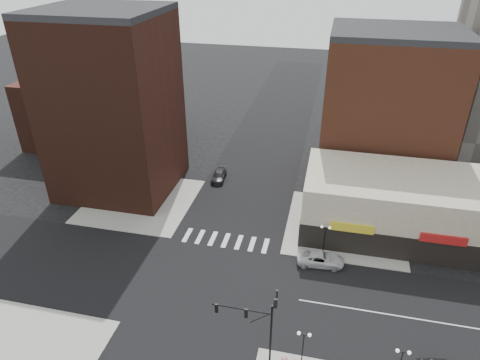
% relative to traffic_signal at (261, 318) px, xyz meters
% --- Properties ---
extents(ground, '(240.00, 240.00, 0.00)m').
position_rel_traffic_signal_xyz_m(ground, '(-7.24, 7.83, -4.96)').
color(ground, black).
rests_on(ground, ground).
extents(road_ew, '(200.00, 14.00, 0.02)m').
position_rel_traffic_signal_xyz_m(road_ew, '(-7.24, 7.83, -4.95)').
color(road_ew, black).
rests_on(road_ew, ground).
extents(road_ns, '(14.00, 200.00, 0.02)m').
position_rel_traffic_signal_xyz_m(road_ns, '(-7.24, 7.83, -4.95)').
color(road_ns, black).
rests_on(road_ns, ground).
extents(sidewalk_nw, '(15.00, 15.00, 0.12)m').
position_rel_traffic_signal_xyz_m(sidewalk_nw, '(-21.74, 22.33, -4.90)').
color(sidewalk_nw, gray).
rests_on(sidewalk_nw, ground).
extents(sidewalk_ne, '(15.00, 15.00, 0.12)m').
position_rel_traffic_signal_xyz_m(sidewalk_ne, '(7.26, 22.33, -4.90)').
color(sidewalk_ne, gray).
rests_on(sidewalk_ne, ground).
extents(building_nw, '(16.00, 15.00, 25.00)m').
position_rel_traffic_signal_xyz_m(building_nw, '(-26.24, 26.33, 7.54)').
color(building_nw, '#391B12').
rests_on(building_nw, ground).
extents(building_nw_low, '(20.00, 18.00, 12.00)m').
position_rel_traffic_signal_xyz_m(building_nw_low, '(-39.24, 41.83, 1.04)').
color(building_nw_low, '#391B12').
rests_on(building_nw_low, ground).
extents(building_ne_midrise, '(18.00, 15.00, 22.00)m').
position_rel_traffic_signal_xyz_m(building_ne_midrise, '(11.76, 37.33, 6.04)').
color(building_ne_midrise, brown).
rests_on(building_ne_midrise, ground).
extents(building_ne_row, '(24.20, 12.20, 8.00)m').
position_rel_traffic_signal_xyz_m(building_ne_row, '(13.76, 22.83, -1.66)').
color(building_ne_row, beige).
rests_on(building_ne_row, ground).
extents(traffic_signal, '(5.59, 3.09, 7.77)m').
position_rel_traffic_signal_xyz_m(traffic_signal, '(0.00, 0.00, 0.00)').
color(traffic_signal, black).
rests_on(traffic_signal, ground).
extents(street_lamp_se_a, '(1.22, 0.32, 4.16)m').
position_rel_traffic_signal_xyz_m(street_lamp_se_a, '(3.76, -0.17, -1.67)').
color(street_lamp_se_a, black).
rests_on(street_lamp_se_a, sidewalk_se).
extents(street_lamp_se_b, '(1.22, 0.32, 4.16)m').
position_rel_traffic_signal_xyz_m(street_lamp_se_b, '(11.76, -0.17, -1.67)').
color(street_lamp_se_b, black).
rests_on(street_lamp_se_b, sidewalk_se).
extents(street_lamp_ne, '(1.22, 0.32, 4.16)m').
position_rel_traffic_signal_xyz_m(street_lamp_ne, '(4.76, 15.83, -1.67)').
color(street_lamp_ne, black).
rests_on(street_lamp_ne, sidewalk_ne).
extents(white_suv, '(5.63, 2.93, 1.51)m').
position_rel_traffic_signal_xyz_m(white_suv, '(4.58, 14.15, -4.20)').
color(white_suv, silver).
rests_on(white_suv, ground).
extents(dark_sedan_north, '(2.30, 4.92, 1.39)m').
position_rel_traffic_signal_xyz_m(dark_sedan_north, '(-12.32, 31.08, -4.27)').
color(dark_sedan_north, black).
rests_on(dark_sedan_north, ground).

